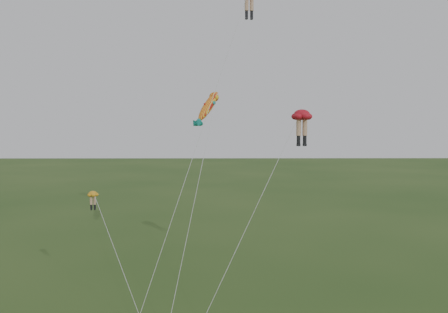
{
  "coord_description": "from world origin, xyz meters",
  "views": [
    {
      "loc": [
        2.59,
        -32.61,
        13.22
      ],
      "look_at": [
        2.92,
        6.0,
        10.56
      ],
      "focal_mm": 40.0,
      "sensor_mm": 36.0,
      "label": 1
    }
  ],
  "objects": [
    {
      "name": "legs_kite_red_mid",
      "position": [
        8.82,
        5.61,
        13.44
      ],
      "size": [
        8.51,
        7.6,
        14.21
      ],
      "rotation": [
        0.0,
        0.0,
        0.19
      ],
      "color": "#B0121E",
      "rests_on": "ground"
    },
    {
      "name": "legs_kite_yellow",
      "position": [
        -6.13,
        2.31,
        7.44
      ],
      "size": [
        5.07,
        5.98,
        8.34
      ],
      "rotation": [
        0.0,
        0.0,
        0.13
      ],
      "color": "orange",
      "rests_on": "ground"
    },
    {
      "name": "legs_kite_red_high",
      "position": [
        5.07,
        11.91,
        23.94
      ],
      "size": [
        8.99,
        14.35,
        24.9
      ],
      "rotation": [
        0.0,
        0.0,
        0.18
      ],
      "color": "#B0121E",
      "rests_on": "ground"
    },
    {
      "name": "fish_kite",
      "position": [
        1.59,
        10.5,
        14.52
      ],
      "size": [
        3.74,
        14.11,
        16.17
      ],
      "rotation": [
        0.83,
        0.0,
        -0.72
      ],
      "color": "yellow",
      "rests_on": "ground"
    }
  ]
}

